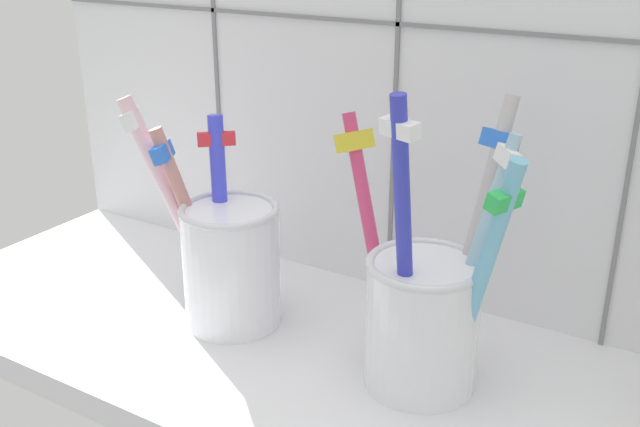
{
  "coord_description": "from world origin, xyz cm",
  "views": [
    {
      "loc": [
        22.01,
        -35.8,
        28.82
      ],
      "look_at": [
        0.0,
        0.62,
        11.76
      ],
      "focal_mm": 41.45,
      "sensor_mm": 36.0,
      "label": 1
    }
  ],
  "objects": [
    {
      "name": "tile_wall_back",
      "position": [
        -0.0,
        12.0,
        22.5
      ],
      "size": [
        64.0,
        2.2,
        45.0
      ],
      "color": "white",
      "rests_on": "ground"
    },
    {
      "name": "counter_slab",
      "position": [
        0.0,
        0.0,
        1.0
      ],
      "size": [
        64.0,
        22.0,
        2.0
      ],
      "primitive_type": "cube",
      "color": "silver",
      "rests_on": "ground"
    },
    {
      "name": "toothbrush_cup_right",
      "position": [
        7.28,
        0.7,
        7.05
      ],
      "size": [
        13.02,
        9.35,
        18.6
      ],
      "color": "white",
      "rests_on": "counter_slab"
    },
    {
      "name": "toothbrush_cup_left",
      "position": [
        -7.53,
        0.58,
        6.94
      ],
      "size": [
        11.1,
        6.88,
        15.92
      ],
      "color": "white",
      "rests_on": "counter_slab"
    }
  ]
}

